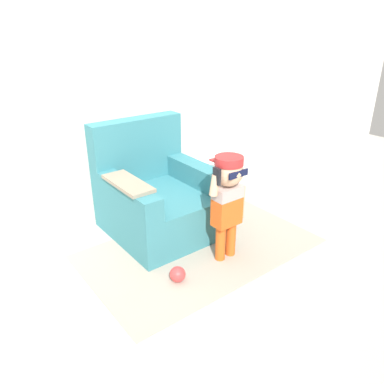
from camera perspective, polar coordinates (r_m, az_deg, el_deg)
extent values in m
plane|color=#ADA89E|center=(3.46, -6.41, -7.40)|extent=(10.00, 10.00, 0.00)
cube|color=silver|center=(3.61, -13.53, 15.59)|extent=(10.00, 0.05, 2.60)
cube|color=teal|center=(3.52, -4.57, -2.96)|extent=(0.93, 0.99, 0.40)
cube|color=teal|center=(3.66, -8.37, 6.41)|extent=(0.93, 0.17, 0.61)
cube|color=teal|center=(3.16, -9.61, -0.60)|extent=(0.17, 0.82, 0.20)
cube|color=teal|center=(3.54, 1.16, 2.55)|extent=(0.17, 0.82, 0.20)
cube|color=gray|center=(3.11, -9.76, 1.34)|extent=(0.21, 0.54, 0.03)
cylinder|color=#E05119|center=(3.12, 4.34, -7.73)|extent=(0.08, 0.08, 0.32)
cylinder|color=#E05119|center=(3.19, 5.92, -7.03)|extent=(0.08, 0.08, 0.32)
cube|color=#E05119|center=(3.02, 5.34, -2.93)|extent=(0.23, 0.13, 0.23)
cube|color=#B29993|center=(2.94, 5.46, -0.04)|extent=(0.23, 0.13, 0.10)
sphere|color=tan|center=(2.88, 5.60, 3.14)|extent=(0.23, 0.23, 0.23)
cylinder|color=#B22828|center=(2.85, 5.67, 4.78)|extent=(0.22, 0.22, 0.06)
cube|color=#B22828|center=(2.93, 4.25, 4.91)|extent=(0.13, 0.11, 0.01)
cube|color=#0F1433|center=(2.80, 7.10, 2.72)|extent=(0.19, 0.01, 0.05)
cylinder|color=tan|center=(3.09, 7.42, -1.45)|extent=(0.07, 0.07, 0.28)
cylinder|color=tan|center=(2.82, 3.50, 1.03)|extent=(0.09, 0.07, 0.17)
cube|color=black|center=(2.78, 3.80, 2.43)|extent=(0.02, 0.07, 0.13)
cylinder|color=white|center=(4.11, 2.97, -1.63)|extent=(0.24, 0.24, 0.02)
cylinder|color=white|center=(4.01, 3.04, 1.55)|extent=(0.07, 0.07, 0.52)
cylinder|color=white|center=(3.92, 3.13, 5.15)|extent=(0.37, 0.37, 0.02)
cube|color=#9E9384|center=(3.33, 1.31, -8.50)|extent=(1.98, 1.20, 0.01)
sphere|color=#D13838|center=(2.92, -2.21, -12.42)|extent=(0.12, 0.12, 0.12)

